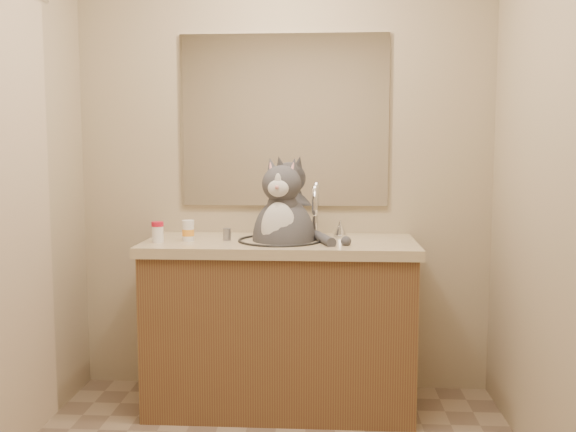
% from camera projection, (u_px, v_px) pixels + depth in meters
% --- Properties ---
extents(room, '(2.22, 2.52, 2.42)m').
position_uv_depth(room, '(259.00, 180.00, 2.19)').
color(room, gray).
rests_on(room, ground).
extents(vanity, '(1.34, 0.59, 1.12)m').
position_uv_depth(vanity, '(280.00, 320.00, 3.22)').
color(vanity, brown).
rests_on(vanity, ground).
extents(mirror, '(1.10, 0.02, 0.90)m').
position_uv_depth(mirror, '(284.00, 121.00, 3.38)').
color(mirror, white).
rests_on(mirror, room).
extents(cat, '(0.44, 0.41, 0.63)m').
position_uv_depth(cat, '(284.00, 232.00, 3.17)').
color(cat, '#424246').
rests_on(cat, vanity).
extents(pill_bottle_redcap, '(0.07, 0.07, 0.10)m').
position_uv_depth(pill_bottle_redcap, '(158.00, 232.00, 3.11)').
color(pill_bottle_redcap, white).
rests_on(pill_bottle_redcap, vanity).
extents(pill_bottle_orange, '(0.07, 0.07, 0.10)m').
position_uv_depth(pill_bottle_orange, '(188.00, 231.00, 3.16)').
color(pill_bottle_orange, white).
rests_on(pill_bottle_orange, vanity).
extents(grey_canister, '(0.04, 0.04, 0.06)m').
position_uv_depth(grey_canister, '(227.00, 234.00, 3.17)').
color(grey_canister, gray).
rests_on(grey_canister, vanity).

